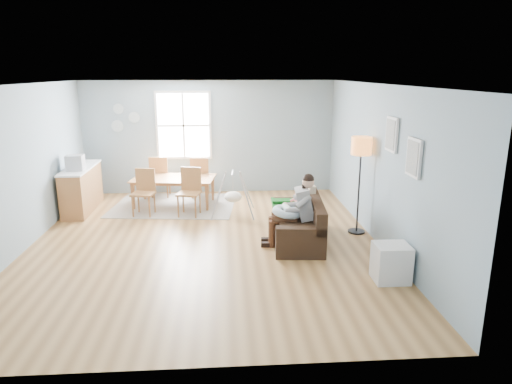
{
  "coord_description": "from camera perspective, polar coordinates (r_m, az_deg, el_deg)",
  "views": [
    {
      "loc": [
        0.37,
        -7.53,
        2.9
      ],
      "look_at": [
        0.86,
        -0.38,
        1.0
      ],
      "focal_mm": 32.0,
      "sensor_mm": 36.0,
      "label": 1
    }
  ],
  "objects": [
    {
      "name": "room",
      "position": [
        7.55,
        -6.88,
        11.11
      ],
      "size": [
        8.4,
        9.4,
        3.9
      ],
      "color": "olive"
    },
    {
      "name": "window",
      "position": [
        11.1,
        -9.04,
        8.21
      ],
      "size": [
        1.32,
        0.08,
        1.62
      ],
      "color": "silver",
      "rests_on": "room"
    },
    {
      "name": "pictures",
      "position": [
        7.06,
        17.78,
        5.58
      ],
      "size": [
        0.05,
        1.34,
        0.74
      ],
      "color": "silver",
      "rests_on": "room"
    },
    {
      "name": "wall_plates",
      "position": [
        11.3,
        -16.26,
        8.84
      ],
      "size": [
        0.67,
        0.02,
        0.66
      ],
      "color": "#8DA3AA",
      "rests_on": "room"
    },
    {
      "name": "sofa",
      "position": [
        8.13,
        5.59,
        -4.12
      ],
      "size": [
        0.97,
        1.94,
        0.76
      ],
      "color": "black",
      "rests_on": "room"
    },
    {
      "name": "green_throw",
      "position": [
        8.65,
        4.85,
        -1.42
      ],
      "size": [
        0.9,
        0.77,
        0.04
      ],
      "primitive_type": "cube",
      "rotation": [
        0.0,
        0.0,
        -0.05
      ],
      "color": "#13561D",
      "rests_on": "sofa"
    },
    {
      "name": "beige_pillow",
      "position": [
        8.49,
        6.74,
        -0.4
      ],
      "size": [
        0.14,
        0.44,
        0.43
      ],
      "primitive_type": "cube",
      "rotation": [
        0.0,
        0.0,
        0.05
      ],
      "color": "tan",
      "rests_on": "sofa"
    },
    {
      "name": "father",
      "position": [
        7.74,
        4.94,
        -1.99
      ],
      "size": [
        0.92,
        0.44,
        1.26
      ],
      "color": "gray",
      "rests_on": "sofa"
    },
    {
      "name": "nursing_pillow",
      "position": [
        7.76,
        3.88,
        -2.5
      ],
      "size": [
        0.55,
        0.54,
        0.21
      ],
      "primitive_type": "torus",
      "rotation": [
        0.0,
        0.14,
        -0.08
      ],
      "color": "silver",
      "rests_on": "father"
    },
    {
      "name": "infant",
      "position": [
        7.76,
        3.84,
        -1.96
      ],
      "size": [
        0.16,
        0.33,
        0.12
      ],
      "color": "silver",
      "rests_on": "nursing_pillow"
    },
    {
      "name": "toddler",
      "position": [
        8.18,
        5.07,
        -1.26
      ],
      "size": [
        0.47,
        0.23,
        0.73
      ],
      "color": "white",
      "rests_on": "sofa"
    },
    {
      "name": "floor_lamp",
      "position": [
        8.35,
        12.99,
        4.63
      ],
      "size": [
        0.36,
        0.36,
        1.78
      ],
      "color": "black",
      "rests_on": "room"
    },
    {
      "name": "storage_cube",
      "position": [
        6.83,
        16.47,
        -8.47
      ],
      "size": [
        0.49,
        0.43,
        0.54
      ],
      "color": "white",
      "rests_on": "room"
    },
    {
      "name": "rug",
      "position": [
        10.35,
        -10.14,
        -1.61
      ],
      "size": [
        2.84,
        2.28,
        0.01
      ],
      "primitive_type": "cube",
      "rotation": [
        0.0,
        0.0,
        -0.11
      ],
      "color": "gray",
      "rests_on": "room"
    },
    {
      "name": "dining_table",
      "position": [
        10.27,
        -10.22,
        0.03
      ],
      "size": [
        1.89,
        1.21,
        0.63
      ],
      "primitive_type": "imported",
      "rotation": [
        0.0,
        0.0,
        -0.13
      ],
      "color": "#935730",
      "rests_on": "rug"
    },
    {
      "name": "chair_sw",
      "position": [
        9.72,
        -13.8,
        0.4
      ],
      "size": [
        0.49,
        0.49,
        0.96
      ],
      "color": "#986134",
      "rests_on": "rug"
    },
    {
      "name": "chair_se",
      "position": [
        9.5,
        -8.27,
        0.48
      ],
      "size": [
        0.53,
        0.53,
        0.99
      ],
      "color": "#986134",
      "rests_on": "rug"
    },
    {
      "name": "chair_nw",
      "position": [
        10.93,
        -11.96,
        2.22
      ],
      "size": [
        0.46,
        0.46,
        0.99
      ],
      "color": "#986134",
      "rests_on": "rug"
    },
    {
      "name": "chair_ne",
      "position": [
        10.74,
        -7.03,
        2.17
      ],
      "size": [
        0.45,
        0.45,
        0.98
      ],
      "color": "#986134",
      "rests_on": "rug"
    },
    {
      "name": "counter",
      "position": [
        10.43,
        -20.95,
        0.43
      ],
      "size": [
        0.52,
        1.69,
        0.94
      ],
      "color": "#935730",
      "rests_on": "room"
    },
    {
      "name": "monitor",
      "position": [
        10.0,
        -21.69,
        3.43
      ],
      "size": [
        0.35,
        0.33,
        0.31
      ],
      "color": "#AAAAAF",
      "rests_on": "counter"
    },
    {
      "name": "baby_swing",
      "position": [
        9.44,
        -2.89,
        -0.5
      ],
      "size": [
        0.92,
        0.94,
        0.9
      ],
      "color": "#AAAAAF",
      "rests_on": "room"
    }
  ]
}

